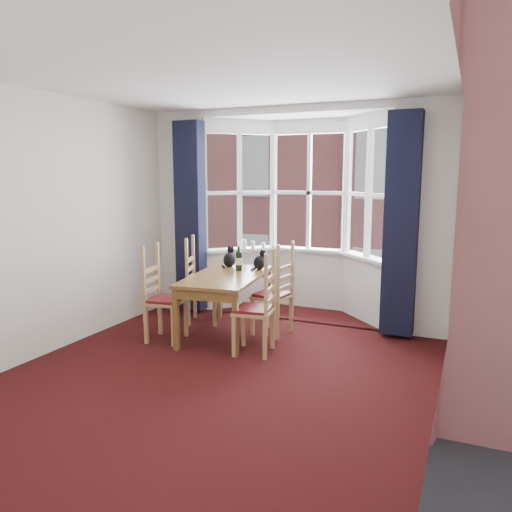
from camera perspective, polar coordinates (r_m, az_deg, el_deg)
The scene contains 22 objects.
floor at distance 4.87m, azimuth -5.34°, elevation -14.14°, with size 4.50×4.50×0.00m, color black.
ceiling at distance 4.55m, azimuth -5.90°, elevation 20.20°, with size 4.50×4.50×0.00m, color white.
wall_left at distance 5.75m, azimuth -23.33°, elevation 3.20°, with size 4.50×4.50×0.00m, color silver.
wall_right at distance 3.94m, azimuth 20.69°, elevation 0.90°, with size 4.50×4.50×0.00m, color silver.
wall_back_pier_left at distance 7.27m, azimuth -8.34°, elevation 4.98°, with size 0.70×0.12×2.80m, color silver.
wall_back_pier_right at distance 6.20m, azimuth 18.61°, elevation 3.86°, with size 0.70×0.12×2.80m, color silver.
bay_window at distance 7.02m, azimuth 5.43°, elevation 4.89°, with size 2.76×0.94×2.80m.
curtain_left at distance 7.00m, azimuth -7.51°, elevation 4.43°, with size 0.38×0.22×2.60m, color black.
curtain_right at distance 6.05m, azimuth 16.26°, elevation 3.38°, with size 0.38×0.22×2.60m, color black.
dining_table at distance 6.04m, azimuth -3.42°, elevation -2.96°, with size 0.98×1.57×0.74m.
chair_left_near at distance 5.98m, azimuth -11.06°, elevation -5.03°, with size 0.46×0.47×0.92m.
chair_left_far at distance 6.62m, azimuth -6.73°, elevation -3.53°, with size 0.51×0.52×0.92m.
chair_right_near at distance 5.42m, azimuth 0.68°, elevation -6.36°, with size 0.46×0.48×0.92m.
chair_right_far at distance 6.05m, azimuth 2.61°, elevation -4.70°, with size 0.46×0.47×0.92m.
cat_left at distance 6.53m, azimuth -3.04°, elevation -0.30°, with size 0.18×0.23×0.29m.
cat_right at distance 6.33m, azimuth 0.43°, elevation -0.65°, with size 0.20×0.22×0.27m.
wine_bottle at distance 6.26m, azimuth -1.98°, elevation -0.41°, with size 0.08×0.08×0.32m.
candle_tall at distance 7.24m, azimuth -1.34°, elevation 1.36°, with size 0.06×0.06×0.13m, color white.
candle_short at distance 7.22m, azimuth -0.35°, elevation 1.27°, with size 0.06×0.06×0.11m, color white.
candle_extra at distance 7.18m, azimuth 0.85°, elevation 1.15°, with size 0.05×0.05×0.09m, color white.
street at distance 37.08m, azimuth 19.70°, elevation -3.61°, with size 80.00×80.00×0.00m, color #333335.
tenement_building at distance 18.05m, azimuth 16.81°, elevation 7.84°, with size 18.40×7.80×15.20m.
Camera 1 is at (2.18, -3.90, 1.94)m, focal length 35.00 mm.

